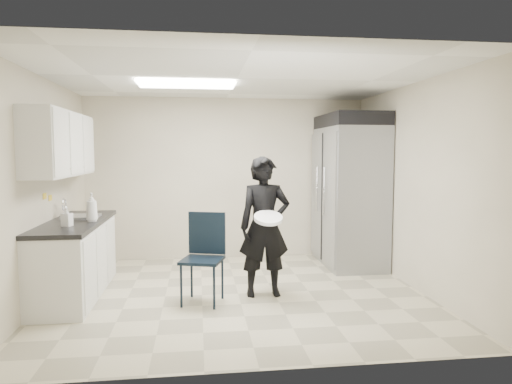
{
  "coord_description": "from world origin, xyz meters",
  "views": [
    {
      "loc": [
        -0.47,
        -5.44,
        1.73
      ],
      "look_at": [
        0.25,
        0.2,
        1.23
      ],
      "focal_mm": 32.0,
      "sensor_mm": 36.0,
      "label": 1
    }
  ],
  "objects": [
    {
      "name": "commercial_fridge",
      "position": [
        1.83,
        1.27,
        1.05
      ],
      "size": [
        0.8,
        1.35,
        2.1
      ],
      "primitive_type": "cube",
      "color": "gray",
      "rests_on": "floor"
    },
    {
      "name": "floor",
      "position": [
        0.0,
        0.0,
        0.0
      ],
      "size": [
        4.5,
        4.5,
        0.0
      ],
      "primitive_type": "plane",
      "color": "#BDB494",
      "rests_on": "ground"
    },
    {
      "name": "fridge_compressor",
      "position": [
        1.83,
        1.27,
        2.2
      ],
      "size": [
        0.8,
        1.35,
        0.2
      ],
      "primitive_type": "cube",
      "color": "black",
      "rests_on": "commercial_fridge"
    },
    {
      "name": "man_tuxedo",
      "position": [
        0.31,
        -0.09,
        0.84
      ],
      "size": [
        0.63,
        0.43,
        1.68
      ],
      "primitive_type": "imported",
      "rotation": [
        0.0,
        0.0,
        0.03
      ],
      "color": "black",
      "rests_on": "floor"
    },
    {
      "name": "folding_chair",
      "position": [
        -0.44,
        -0.29,
        0.5
      ],
      "size": [
        0.55,
        0.55,
        1.0
      ],
      "primitive_type": "cube",
      "rotation": [
        0.0,
        0.0,
        -0.3
      ],
      "color": "black",
      "rests_on": "floor"
    },
    {
      "name": "sink",
      "position": [
        -1.93,
        0.45,
        0.87
      ],
      "size": [
        0.42,
        0.4,
        0.14
      ],
      "primitive_type": "cube",
      "color": "gray",
      "rests_on": "countertop"
    },
    {
      "name": "soap_bottle_a",
      "position": [
        -1.72,
        0.11,
        1.08
      ],
      "size": [
        0.16,
        0.16,
        0.34
      ],
      "primitive_type": "imported",
      "rotation": [
        0.0,
        0.0,
        0.25
      ],
      "color": "silver",
      "rests_on": "countertop"
    },
    {
      "name": "lower_counter",
      "position": [
        -1.95,
        0.2,
        0.43
      ],
      "size": [
        0.6,
        1.9,
        0.86
      ],
      "primitive_type": "cube",
      "color": "silver",
      "rests_on": "floor"
    },
    {
      "name": "faucet",
      "position": [
        -2.13,
        0.45,
        1.02
      ],
      "size": [
        0.02,
        0.02,
        0.24
      ],
      "primitive_type": "cylinder",
      "color": "silver",
      "rests_on": "countertop"
    },
    {
      "name": "upper_cabinets",
      "position": [
        -2.08,
        0.2,
        1.83
      ],
      "size": [
        0.35,
        1.8,
        0.75
      ],
      "primitive_type": "cube",
      "color": "silver",
      "rests_on": "left_wall"
    },
    {
      "name": "towel_dispenser",
      "position": [
        -2.14,
        1.35,
        1.62
      ],
      "size": [
        0.22,
        0.3,
        0.35
      ],
      "primitive_type": "cube",
      "color": "black",
      "rests_on": "left_wall"
    },
    {
      "name": "left_wall",
      "position": [
        -2.25,
        0.0,
        1.3
      ],
      "size": [
        0.0,
        4.0,
        4.0
      ],
      "primitive_type": "plane",
      "rotation": [
        1.57,
        0.0,
        1.57
      ],
      "color": "beige",
      "rests_on": "floor"
    },
    {
      "name": "bucket_lid",
      "position": [
        0.32,
        -0.34,
        0.98
      ],
      "size": [
        0.34,
        0.34,
        0.04
      ],
      "primitive_type": "cylinder",
      "rotation": [
        0.0,
        0.0,
        0.03
      ],
      "color": "white",
      "rests_on": "man_tuxedo"
    },
    {
      "name": "notice_sticker_left",
      "position": [
        -2.24,
        0.1,
        1.22
      ],
      "size": [
        0.0,
        0.12,
        0.07
      ],
      "primitive_type": "cube",
      "color": "yellow",
      "rests_on": "left_wall"
    },
    {
      "name": "ceiling_panel",
      "position": [
        -0.6,
        0.4,
        2.57
      ],
      "size": [
        1.2,
        0.6,
        0.02
      ],
      "primitive_type": "cube",
      "color": "white",
      "rests_on": "ceiling"
    },
    {
      "name": "ceiling",
      "position": [
        0.0,
        0.0,
        2.6
      ],
      "size": [
        4.5,
        4.5,
        0.0
      ],
      "primitive_type": "plane",
      "rotation": [
        3.14,
        0.0,
        0.0
      ],
      "color": "white",
      "rests_on": "back_wall"
    },
    {
      "name": "right_wall",
      "position": [
        2.25,
        0.0,
        1.3
      ],
      "size": [
        0.0,
        4.0,
        4.0
      ],
      "primitive_type": "plane",
      "rotation": [
        1.57,
        0.0,
        -1.57
      ],
      "color": "beige",
      "rests_on": "floor"
    },
    {
      "name": "soap_bottle_b",
      "position": [
        -1.92,
        -0.22,
        1.02
      ],
      "size": [
        0.12,
        0.12,
        0.21
      ],
      "primitive_type": "imported",
      "rotation": [
        0.0,
        0.0,
        -0.3
      ],
      "color": "#ADABB8",
      "rests_on": "countertop"
    },
    {
      "name": "back_wall",
      "position": [
        0.0,
        2.0,
        1.3
      ],
      "size": [
        4.5,
        0.0,
        4.5
      ],
      "primitive_type": "plane",
      "rotation": [
        1.57,
        0.0,
        0.0
      ],
      "color": "beige",
      "rests_on": "floor"
    },
    {
      "name": "countertop",
      "position": [
        -1.95,
        0.2,
        0.89
      ],
      "size": [
        0.64,
        1.95,
        0.05
      ],
      "primitive_type": "cube",
      "color": "black",
      "rests_on": "lower_counter"
    },
    {
      "name": "notice_sticker_right",
      "position": [
        -2.24,
        0.3,
        1.18
      ],
      "size": [
        0.0,
        0.12,
        0.07
      ],
      "primitive_type": "cube",
      "color": "yellow",
      "rests_on": "left_wall"
    }
  ]
}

